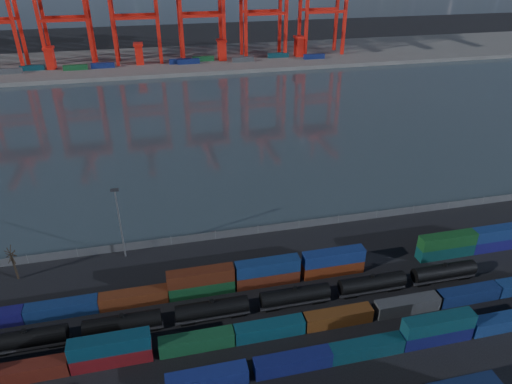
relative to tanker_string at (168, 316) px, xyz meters
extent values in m
plane|color=black|center=(22.07, -3.21, -2.09)|extent=(700.00, 700.00, 0.00)
plane|color=#2F3C43|center=(22.07, 101.79, -2.08)|extent=(700.00, 700.00, 0.00)
cube|color=#514F4C|center=(22.07, 206.79, -1.09)|extent=(700.00, 70.00, 2.00)
cube|color=navy|center=(4.94, -13.93, -0.73)|extent=(12.56, 2.55, 2.72)
cube|color=#111755|center=(18.60, -13.93, -0.73)|extent=(12.56, 2.55, 2.72)
cube|color=#0D3744|center=(31.13, -13.93, -0.73)|extent=(12.56, 2.55, 2.72)
cube|color=#0F124E|center=(43.86, -13.93, -0.73)|extent=(12.56, 2.55, 2.72)
cube|color=#0D3944|center=(43.86, -13.93, 1.99)|extent=(12.56, 2.55, 2.72)
cube|color=navy|center=(57.12, -13.93, -0.73)|extent=(12.56, 2.55, 2.72)
cube|color=#581B11|center=(-22.26, -6.27, -0.72)|extent=(12.64, 2.57, 2.74)
cube|color=maroon|center=(-9.35, -6.27, -0.72)|extent=(12.64, 2.57, 2.74)
cube|color=#0D3345|center=(-9.35, -6.27, 2.02)|extent=(12.64, 2.57, 2.74)
cube|color=#124726|center=(4.32, -6.27, -0.72)|extent=(12.64, 2.57, 2.74)
cube|color=#0E3A49|center=(16.80, -6.27, -0.72)|extent=(12.64, 2.57, 2.74)
cube|color=#5A3012|center=(29.19, -6.27, -0.72)|extent=(12.64, 2.57, 2.74)
cube|color=#37393B|center=(43.01, -6.27, -0.72)|extent=(12.64, 2.57, 2.74)
cube|color=#102151|center=(55.26, -6.27, -0.72)|extent=(12.64, 2.57, 2.74)
cube|color=navy|center=(-18.62, 7.14, -0.71)|extent=(12.76, 2.59, 2.76)
cube|color=#5B2712|center=(-5.94, 7.14, -0.71)|extent=(12.76, 2.59, 2.76)
cube|color=#114120|center=(6.68, 7.14, -0.71)|extent=(12.76, 2.59, 2.76)
cube|color=#4F1F0F|center=(6.68, 7.14, 2.06)|extent=(12.76, 2.59, 2.76)
cube|color=#582111|center=(19.83, 7.14, -0.71)|extent=(12.76, 2.59, 2.76)
cube|color=navy|center=(19.83, 7.14, 2.06)|extent=(12.76, 2.59, 2.76)
cube|color=maroon|center=(33.60, 7.14, -0.71)|extent=(12.76, 2.59, 2.76)
cube|color=navy|center=(33.60, 7.14, 2.06)|extent=(12.76, 2.59, 2.76)
cube|color=#0B3A3A|center=(59.43, 7.14, -0.71)|extent=(12.76, 2.59, 2.76)
cube|color=#134A1E|center=(59.43, 7.14, 2.06)|extent=(12.76, 2.59, 2.76)
cube|color=navy|center=(72.16, 7.14, -0.71)|extent=(12.76, 2.59, 2.76)
cube|color=navy|center=(72.16, 7.14, 2.06)|extent=(12.76, 2.59, 2.76)
cylinder|color=black|center=(-23.25, 0.00, 0.22)|extent=(13.04, 2.91, 2.91)
cylinder|color=black|center=(-23.25, 0.00, 1.82)|extent=(0.80, 0.80, 0.50)
cube|color=black|center=(-23.25, 0.00, -1.39)|extent=(13.54, 2.01, 0.40)
cube|color=black|center=(-18.74, 0.00, -1.79)|extent=(2.51, 1.81, 0.60)
cylinder|color=black|center=(-7.75, 0.00, 0.22)|extent=(13.04, 2.91, 2.91)
cylinder|color=black|center=(-7.75, 0.00, 1.82)|extent=(0.80, 0.80, 0.50)
cube|color=black|center=(-7.75, 0.00, -1.39)|extent=(13.54, 2.01, 0.40)
cube|color=black|center=(-12.26, 0.00, -1.79)|extent=(2.51, 1.81, 0.60)
cube|color=black|center=(-3.24, 0.00, -1.79)|extent=(2.51, 1.81, 0.60)
cylinder|color=black|center=(7.75, 0.00, 0.22)|extent=(13.04, 2.91, 2.91)
cylinder|color=black|center=(7.75, 0.00, 1.82)|extent=(0.80, 0.80, 0.50)
cube|color=black|center=(7.75, 0.00, -1.39)|extent=(13.54, 2.01, 0.40)
cube|color=black|center=(3.24, 0.00, -1.79)|extent=(2.51, 1.81, 0.60)
cube|color=black|center=(12.26, 0.00, -1.79)|extent=(2.51, 1.81, 0.60)
cylinder|color=black|center=(23.25, 0.00, 0.22)|extent=(13.04, 2.91, 2.91)
cylinder|color=black|center=(23.25, 0.00, 1.82)|extent=(0.80, 0.80, 0.50)
cube|color=black|center=(23.25, 0.00, -1.39)|extent=(13.54, 2.01, 0.40)
cube|color=black|center=(18.74, 0.00, -1.79)|extent=(2.51, 1.81, 0.60)
cube|color=black|center=(27.76, 0.00, -1.79)|extent=(2.51, 1.81, 0.60)
cylinder|color=black|center=(38.75, 0.00, 0.22)|extent=(13.04, 2.91, 2.91)
cylinder|color=black|center=(38.75, 0.00, 1.82)|extent=(0.80, 0.80, 0.50)
cube|color=black|center=(38.75, 0.00, -1.39)|extent=(13.54, 2.01, 0.40)
cube|color=black|center=(34.24, 0.00, -1.79)|extent=(2.51, 1.81, 0.60)
cube|color=black|center=(43.26, 0.00, -1.79)|extent=(2.51, 1.81, 0.60)
cylinder|color=black|center=(54.25, 0.00, 0.22)|extent=(13.04, 2.91, 2.91)
cylinder|color=black|center=(54.25, 0.00, 1.82)|extent=(0.80, 0.80, 0.50)
cube|color=black|center=(54.25, 0.00, -1.39)|extent=(13.54, 2.01, 0.40)
cube|color=black|center=(49.74, 0.00, -1.79)|extent=(2.51, 1.81, 0.60)
cube|color=black|center=(58.76, 0.00, -1.79)|extent=(2.51, 1.81, 0.60)
cube|color=#595B5E|center=(22.07, 24.79, -1.09)|extent=(160.00, 0.06, 2.00)
cylinder|color=slate|center=(-27.93, 24.79, -0.99)|extent=(0.12, 0.12, 2.20)
cylinder|color=slate|center=(-17.93, 24.79, -0.99)|extent=(0.12, 0.12, 2.20)
cylinder|color=slate|center=(-7.93, 24.79, -0.99)|extent=(0.12, 0.12, 2.20)
cylinder|color=slate|center=(2.07, 24.79, -0.99)|extent=(0.12, 0.12, 2.20)
cylinder|color=slate|center=(12.07, 24.79, -0.99)|extent=(0.12, 0.12, 2.20)
cylinder|color=slate|center=(22.07, 24.79, -0.99)|extent=(0.12, 0.12, 2.20)
cylinder|color=slate|center=(32.07, 24.79, -0.99)|extent=(0.12, 0.12, 2.20)
cylinder|color=slate|center=(42.07, 24.79, -0.99)|extent=(0.12, 0.12, 2.20)
cylinder|color=slate|center=(52.07, 24.79, -0.99)|extent=(0.12, 0.12, 2.20)
cylinder|color=slate|center=(62.07, 24.79, -0.99)|extent=(0.12, 0.12, 2.20)
cylinder|color=slate|center=(72.07, 24.79, -0.99)|extent=(0.12, 0.12, 2.20)
cylinder|color=slate|center=(82.07, 24.79, -0.99)|extent=(0.12, 0.12, 2.20)
cylinder|color=black|center=(-28.94, 19.91, 0.80)|extent=(0.42, 0.42, 5.77)
cylinder|color=black|center=(-28.94, 19.91, 3.20)|extent=(1.50, 1.62, 2.85)
cylinder|color=black|center=(-28.94, 19.91, 3.40)|extent=(1.56, 1.45, 2.31)
cylinder|color=black|center=(-28.94, 19.91, 3.60)|extent=(1.44, 1.55, 3.24)
cylinder|color=black|center=(-28.94, 19.91, 3.80)|extent=(1.35, 1.69, 2.01)
cylinder|color=black|center=(-28.94, 19.91, 4.00)|extent=(2.06, 0.42, 1.51)
cylinder|color=black|center=(-28.94, 19.91, 4.20)|extent=(2.02, 0.24, 1.73)
cylinder|color=black|center=(-28.94, 19.91, 4.40)|extent=(0.42, 2.02, 2.52)
cylinder|color=slate|center=(-7.93, 22.79, 5.91)|extent=(0.36, 0.36, 16.00)
cube|color=black|center=(-7.93, 22.79, 14.21)|extent=(1.60, 0.40, 0.60)
cube|color=red|center=(-61.47, 195.54, 21.36)|extent=(1.67, 1.67, 46.89)
cube|color=red|center=(-61.47, 208.04, 21.36)|extent=(1.67, 1.67, 46.89)
cube|color=red|center=(-49.39, 195.54, 21.36)|extent=(1.67, 1.67, 46.89)
cube|color=red|center=(-49.39, 208.04, 21.36)|extent=(1.67, 1.67, 46.89)
cube|color=red|center=(-26.47, 195.54, 21.36)|extent=(1.67, 1.67, 46.89)
cube|color=red|center=(-26.47, 208.04, 21.36)|extent=(1.67, 1.67, 46.89)
cube|color=red|center=(-37.93, 195.54, 23.70)|extent=(22.93, 1.46, 1.46)
cube|color=red|center=(-37.93, 208.04, 23.70)|extent=(22.93, 1.46, 1.46)
cube|color=red|center=(-14.39, 195.54, 21.36)|extent=(1.67, 1.67, 46.89)
cube|color=red|center=(-14.39, 208.04, 21.36)|extent=(1.67, 1.67, 46.89)
cube|color=red|center=(8.53, 195.54, 21.36)|extent=(1.67, 1.67, 46.89)
cube|color=red|center=(8.53, 208.04, 21.36)|extent=(1.67, 1.67, 46.89)
cube|color=red|center=(-2.93, 195.54, 23.70)|extent=(22.93, 1.46, 1.46)
cube|color=red|center=(-2.93, 208.04, 23.70)|extent=(22.93, 1.46, 1.46)
cube|color=red|center=(20.61, 195.54, 21.36)|extent=(1.67, 1.67, 46.89)
cube|color=red|center=(20.61, 208.04, 21.36)|extent=(1.67, 1.67, 46.89)
cube|color=red|center=(43.53, 195.54, 21.36)|extent=(1.67, 1.67, 46.89)
cube|color=red|center=(43.53, 208.04, 21.36)|extent=(1.67, 1.67, 46.89)
cube|color=red|center=(32.07, 195.54, 23.70)|extent=(22.93, 1.46, 1.46)
cube|color=red|center=(32.07, 208.04, 23.70)|extent=(22.93, 1.46, 1.46)
cube|color=red|center=(55.61, 195.54, 21.36)|extent=(1.67, 1.67, 46.89)
cube|color=red|center=(55.61, 208.04, 21.36)|extent=(1.67, 1.67, 46.89)
cube|color=red|center=(78.53, 195.54, 21.36)|extent=(1.67, 1.67, 46.89)
cube|color=red|center=(78.53, 208.04, 21.36)|extent=(1.67, 1.67, 46.89)
cube|color=red|center=(67.07, 195.54, 23.70)|extent=(22.93, 1.46, 1.46)
cube|color=red|center=(67.07, 208.04, 23.70)|extent=(22.93, 1.46, 1.46)
cube|color=red|center=(90.61, 195.54, 21.36)|extent=(1.67, 1.67, 46.89)
cube|color=red|center=(90.61, 208.04, 21.36)|extent=(1.67, 1.67, 46.89)
cube|color=red|center=(113.53, 195.54, 21.36)|extent=(1.67, 1.67, 46.89)
cube|color=red|center=(113.53, 208.04, 21.36)|extent=(1.67, 1.67, 46.89)
cube|color=red|center=(102.07, 195.54, 23.70)|extent=(22.93, 1.46, 1.46)
cube|color=red|center=(102.07, 208.04, 23.70)|extent=(22.93, 1.46, 1.46)
cube|color=navy|center=(22.73, 191.47, 1.21)|extent=(12.00, 2.44, 2.60)
cube|color=navy|center=(93.41, 187.72, 1.21)|extent=(12.00, 2.44, 2.60)
cube|color=navy|center=(18.43, 192.87, 1.21)|extent=(12.00, 2.44, 2.60)
cube|color=#0C3842|center=(-57.22, 195.27, 1.21)|extent=(12.00, 2.44, 2.60)
cube|color=#3F4244|center=(-67.17, 190.52, 1.21)|extent=(12.00, 2.44, 2.60)
cube|color=#3F4244|center=(52.45, 189.49, 1.21)|extent=(12.00, 2.44, 2.60)
cube|color=#144C23|center=(-35.68, 190.99, 1.21)|extent=(12.00, 2.44, 2.60)
cube|color=navy|center=(-22.09, 192.32, 1.21)|extent=(12.00, 2.44, 2.60)
cube|color=#144C23|center=(31.41, 196.27, 1.21)|extent=(12.00, 2.44, 2.60)
cube|color=#0C3842|center=(74.48, 195.62, 1.21)|extent=(12.00, 2.44, 2.60)
cube|color=red|center=(-47.93, 196.79, 4.91)|extent=(4.00, 6.00, 10.00)
cube|color=red|center=(-47.93, 196.79, 10.41)|extent=(5.00, 7.00, 1.20)
cube|color=red|center=(-2.93, 196.79, 4.91)|extent=(4.00, 6.00, 10.00)
cube|color=red|center=(-2.93, 196.79, 10.41)|extent=(5.00, 7.00, 1.20)
cube|color=red|center=(42.07, 196.79, 4.91)|extent=(4.00, 6.00, 10.00)
cube|color=red|center=(42.07, 196.79, 10.41)|extent=(5.00, 7.00, 1.20)
cube|color=red|center=(87.07, 196.79, 4.91)|extent=(4.00, 6.00, 10.00)
cube|color=red|center=(87.07, 196.79, 10.41)|extent=(5.00, 7.00, 1.20)
camera|label=1|loc=(1.46, -61.66, 57.50)|focal=32.00mm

